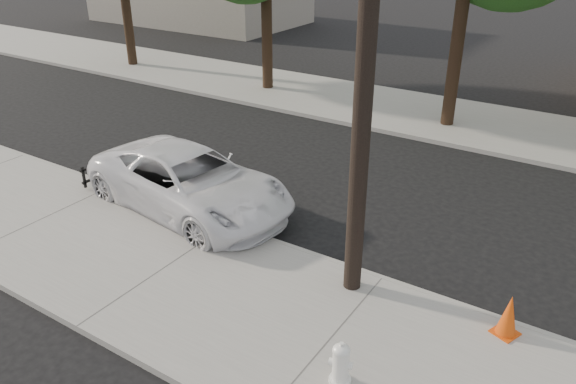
# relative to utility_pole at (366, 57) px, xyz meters

# --- Properties ---
(ground) EXTENTS (120.00, 120.00, 0.00)m
(ground) POSITION_rel_utility_pole_xyz_m (-3.60, 2.70, -4.70)
(ground) COLOR black
(ground) RESTS_ON ground
(near_sidewalk) EXTENTS (90.00, 4.40, 0.15)m
(near_sidewalk) POSITION_rel_utility_pole_xyz_m (-3.60, -1.60, -4.62)
(near_sidewalk) COLOR gray
(near_sidewalk) RESTS_ON ground
(far_sidewalk) EXTENTS (90.00, 5.00, 0.15)m
(far_sidewalk) POSITION_rel_utility_pole_xyz_m (-3.60, 11.20, -4.62)
(far_sidewalk) COLOR gray
(far_sidewalk) RESTS_ON ground
(curb_near) EXTENTS (90.00, 0.12, 0.16)m
(curb_near) POSITION_rel_utility_pole_xyz_m (-3.60, 0.60, -4.62)
(curb_near) COLOR #9E9B93
(curb_near) RESTS_ON ground
(utility_pole) EXTENTS (1.40, 0.34, 9.00)m
(utility_pole) POSITION_rel_utility_pole_xyz_m (0.00, 0.00, 0.00)
(utility_pole) COLOR black
(utility_pole) RESTS_ON near_sidewalk
(police_cruiser) EXTENTS (6.01, 3.35, 1.59)m
(police_cruiser) POSITION_rel_utility_pole_xyz_m (-5.03, 0.90, -3.90)
(police_cruiser) COLOR white
(police_cruiser) RESTS_ON ground
(fire_hydrant) EXTENTS (0.40, 0.36, 0.74)m
(fire_hydrant) POSITION_rel_utility_pole_xyz_m (1.01, -2.40, -4.19)
(fire_hydrant) COLOR white
(fire_hydrant) RESTS_ON near_sidewalk
(traffic_cone) EXTENTS (0.53, 0.53, 0.80)m
(traffic_cone) POSITION_rel_utility_pole_xyz_m (2.93, 0.20, -4.16)
(traffic_cone) COLOR #DC490B
(traffic_cone) RESTS_ON near_sidewalk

